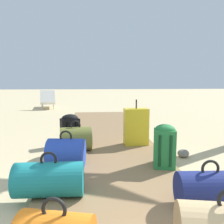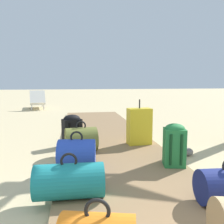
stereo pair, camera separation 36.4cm
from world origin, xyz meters
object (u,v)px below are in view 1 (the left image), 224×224
object	(u,v)px
suitcase_yellow	(136,127)
lounge_chair	(48,101)
backpack_black	(70,127)
duffel_bag_olive	(76,139)
backpack_green	(165,145)
duffel_bag_teal	(49,179)
duffel_bag_blue	(66,153)
duffel_bag_navy	(209,189)

from	to	relation	value
suitcase_yellow	lounge_chair	distance (m)	7.08
backpack_black	suitcase_yellow	xyz separation A→B (m)	(1.19, -0.34, 0.05)
duffel_bag_olive	backpack_green	distance (m)	1.48
backpack_green	backpack_black	bearing A→B (deg)	132.00
duffel_bag_teal	duffel_bag_blue	xyz separation A→B (m)	(0.08, 0.79, 0.02)
backpack_black	duffel_bag_blue	xyz separation A→B (m)	(0.07, -1.38, -0.08)
backpack_green	backpack_black	world-z (taller)	backpack_green
duffel_bag_teal	lounge_chair	size ratio (longest dim) A/B	0.42
duffel_bag_teal	duffel_bag_navy	world-z (taller)	duffel_bag_teal
backpack_green	duffel_bag_blue	xyz separation A→B (m)	(-1.28, 0.11, -0.11)
duffel_bag_olive	backpack_black	xyz separation A→B (m)	(-0.15, 0.63, 0.07)
duffel_bag_blue	lounge_chair	xyz separation A→B (m)	(-1.56, 7.59, 0.06)
duffel_bag_olive	duffel_bag_teal	bearing A→B (deg)	-96.02
lounge_chair	backpack_green	bearing A→B (deg)	-69.75
duffel_bag_olive	duffel_bag_teal	distance (m)	1.55
backpack_green	duffel_bag_navy	world-z (taller)	backpack_green
backpack_black	lounge_chair	xyz separation A→B (m)	(-1.50, 6.21, -0.02)
backpack_green	lounge_chair	bearing A→B (deg)	110.25
duffel_bag_blue	duffel_bag_navy	bearing A→B (deg)	-39.26
backpack_green	lounge_chair	world-z (taller)	lounge_chair
duffel_bag_olive	duffel_bag_blue	bearing A→B (deg)	-96.02
backpack_green	backpack_black	size ratio (longest dim) A/B	1.12
lounge_chair	duffel_bag_olive	bearing A→B (deg)	-76.51
duffel_bag_blue	suitcase_yellow	world-z (taller)	suitcase_yellow
duffel_bag_teal	suitcase_yellow	bearing A→B (deg)	56.76
backpack_green	suitcase_yellow	world-z (taller)	suitcase_yellow
duffel_bag_blue	lounge_chair	size ratio (longest dim) A/B	0.32
duffel_bag_teal	suitcase_yellow	xyz separation A→B (m)	(1.20, 1.83, 0.15)
duffel_bag_blue	suitcase_yellow	size ratio (longest dim) A/B	0.64
duffel_bag_navy	lounge_chair	xyz separation A→B (m)	(-2.94, 8.71, 0.08)
duffel_bag_navy	lounge_chair	world-z (taller)	lounge_chair
suitcase_yellow	duffel_bag_teal	bearing A→B (deg)	-123.24
backpack_green	duffel_bag_blue	world-z (taller)	backpack_green
backpack_green	duffel_bag_teal	size ratio (longest dim) A/B	0.85
duffel_bag_teal	backpack_black	world-z (taller)	backpack_black
backpack_green	lounge_chair	size ratio (longest dim) A/B	0.36
duffel_bag_navy	lounge_chair	distance (m)	9.20
lounge_chair	backpack_black	bearing A→B (deg)	-76.45
backpack_black	suitcase_yellow	size ratio (longest dim) A/B	0.64
duffel_bag_navy	backpack_black	xyz separation A→B (m)	(-1.44, 2.51, 0.10)
duffel_bag_teal	suitcase_yellow	distance (m)	2.20
suitcase_yellow	duffel_bag_navy	bearing A→B (deg)	-83.20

